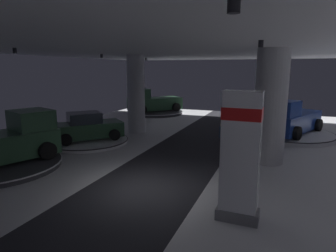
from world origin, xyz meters
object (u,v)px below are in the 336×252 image
pickup_truck_near_left (3,142)px  display_platform_deep_left (155,112)px  display_platform_mid_left (88,141)px  pickup_truck_deep_left (152,102)px  pickup_truck_far_right (289,119)px  visitor_walking_near (222,135)px  column_right (270,107)px  column_left (136,94)px  display_car_mid_left (87,127)px  brand_sign_pylon (240,156)px  display_platform_far_right (290,135)px

pickup_truck_near_left → display_platform_deep_left: size_ratio=1.00×
display_platform_mid_left → pickup_truck_deep_left: 12.38m
pickup_truck_far_right → visitor_walking_near: bearing=-127.5°
column_right → pickup_truck_far_right: column_right is taller
display_platform_deep_left → display_platform_mid_left: bearing=-85.9°
column_left → display_car_mid_left: (-1.40, -4.00, -1.76)m
display_platform_mid_left → visitor_walking_near: visitor_walking_near is taller
brand_sign_pylon → pickup_truck_far_right: 12.36m
display_car_mid_left → visitor_walking_near: size_ratio=2.72×
column_left → pickup_truck_deep_left: column_left is taller
column_left → brand_sign_pylon: 13.48m
column_left → display_platform_deep_left: 9.21m
pickup_truck_deep_left → display_car_mid_left: bearing=-84.9°
column_right → pickup_truck_deep_left: (-11.75, 12.25, -1.52)m
display_platform_deep_left → pickup_truck_far_right: bearing=-27.6°
column_left → brand_sign_pylon: bearing=-49.7°
column_right → brand_sign_pylon: 6.39m
display_platform_far_right → pickup_truck_far_right: size_ratio=1.00×
display_platform_deep_left → column_left: bearing=-75.0°
column_left → visitor_walking_near: bearing=-21.7°
display_platform_far_right → pickup_truck_far_right: (-0.13, -0.29, 1.08)m
column_right → brand_sign_pylon: bearing=-95.0°
pickup_truck_far_right → visitor_walking_near: (-3.56, -4.65, -0.35)m
pickup_truck_near_left → pickup_truck_deep_left: (-0.25, 17.49, 0.03)m
column_right → pickup_truck_near_left: column_right is taller
display_platform_deep_left → pickup_truck_deep_left: bearing=-132.0°
display_car_mid_left → column_right: bearing=0.3°
display_platform_deep_left → visitor_walking_near: size_ratio=3.58×
column_left → pickup_truck_far_right: size_ratio=0.97×
display_car_mid_left → pickup_truck_far_right: bearing=27.0°
display_car_mid_left → pickup_truck_deep_left: (-1.10, 12.30, 0.24)m
display_platform_mid_left → display_car_mid_left: 0.86m
pickup_truck_near_left → display_platform_deep_left: bearing=90.1°
brand_sign_pylon → display_platform_deep_left: size_ratio=0.69×
display_platform_far_right → visitor_walking_near: 6.21m
brand_sign_pylon → visitor_walking_near: (-1.98, 7.58, -1.14)m
display_car_mid_left → display_platform_deep_left: display_car_mid_left is taller
display_platform_far_right → display_platform_deep_left: (-12.70, 6.28, -0.01)m
display_car_mid_left → display_platform_far_right: bearing=27.9°
column_left → display_platform_far_right: column_left is taller
display_platform_far_right → column_left: bearing=-167.8°
display_platform_deep_left → pickup_truck_deep_left: 1.11m
column_right → display_platform_far_right: column_right is taller
display_platform_deep_left → pickup_truck_deep_left: (-0.21, -0.24, 1.06)m
brand_sign_pylon → pickup_truck_deep_left: brand_sign_pylon is taller
column_right → visitor_walking_near: size_ratio=3.46×
display_car_mid_left → pickup_truck_deep_left: bearing=95.1°
brand_sign_pylon → pickup_truck_near_left: (-10.95, 1.08, -0.85)m
display_platform_far_right → visitor_walking_near: visitor_walking_near is taller
column_right → pickup_truck_near_left: bearing=-155.5°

